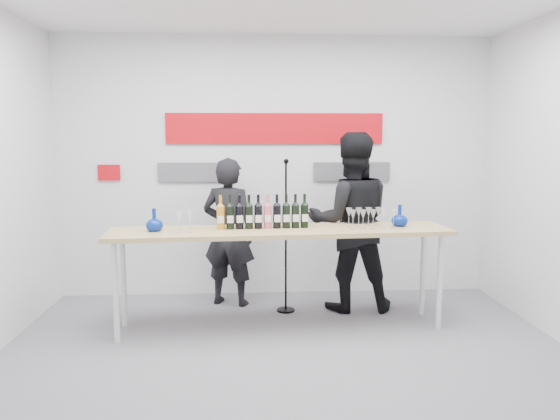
{
  "coord_description": "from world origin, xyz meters",
  "views": [
    {
      "loc": [
        -0.34,
        -4.36,
        1.86
      ],
      "look_at": [
        -0.01,
        0.89,
        1.15
      ],
      "focal_mm": 35.0,
      "sensor_mm": 36.0,
      "label": 1
    }
  ],
  "objects": [
    {
      "name": "mic_stand",
      "position": [
        0.08,
        1.28,
        0.5
      ],
      "size": [
        0.19,
        0.19,
        1.63
      ],
      "rotation": [
        0.0,
        0.0,
        0.02
      ],
      "color": "black",
      "rests_on": "ground"
    },
    {
      "name": "signage",
      "position": [
        -0.06,
        1.97,
        1.81
      ],
      "size": [
        3.38,
        0.02,
        0.79
      ],
      "color": "red",
      "rests_on": "back_wall"
    },
    {
      "name": "ground",
      "position": [
        0.0,
        0.0,
        0.0
      ],
      "size": [
        5.0,
        5.0,
        0.0
      ],
      "primitive_type": "plane",
      "color": "slate",
      "rests_on": "ground"
    },
    {
      "name": "wine_bottles",
      "position": [
        -0.18,
        0.83,
        1.14
      ],
      "size": [
        0.89,
        0.13,
        0.33
      ],
      "rotation": [
        0.0,
        0.0,
        0.06
      ],
      "color": "#BF7F19",
      "rests_on": "tasting_table"
    },
    {
      "name": "tasting_table",
      "position": [
        -0.01,
        0.79,
        0.91
      ],
      "size": [
        3.3,
        0.84,
        0.98
      ],
      "rotation": [
        0.0,
        0.0,
        0.06
      ],
      "color": "#D6B973",
      "rests_on": "ground"
    },
    {
      "name": "glasses_right",
      "position": [
        0.85,
        0.83,
        1.07
      ],
      "size": [
        0.47,
        0.24,
        0.18
      ],
      "color": "silver",
      "rests_on": "tasting_table"
    },
    {
      "name": "decanter_right",
      "position": [
        1.17,
        0.89,
        1.09
      ],
      "size": [
        0.16,
        0.16,
        0.21
      ],
      "primitive_type": null,
      "color": "navy",
      "rests_on": "tasting_table"
    },
    {
      "name": "presenter_left",
      "position": [
        -0.53,
        1.58,
        0.82
      ],
      "size": [
        0.69,
        0.56,
        1.63
      ],
      "primitive_type": "imported",
      "rotation": [
        0.0,
        0.0,
        2.81
      ],
      "color": "black",
      "rests_on": "ground"
    },
    {
      "name": "back_wall",
      "position": [
        0.0,
        2.0,
        1.5
      ],
      "size": [
        5.0,
        0.04,
        3.0
      ],
      "primitive_type": "cube",
      "color": "silver",
      "rests_on": "ground"
    },
    {
      "name": "presenter_right",
      "position": [
        0.77,
        1.34,
        0.95
      ],
      "size": [
        0.93,
        0.73,
        1.9
      ],
      "primitive_type": "imported",
      "rotation": [
        0.0,
        0.0,
        3.13
      ],
      "color": "black",
      "rests_on": "ground"
    },
    {
      "name": "decanter_left",
      "position": [
        -1.2,
        0.75,
        1.09
      ],
      "size": [
        0.16,
        0.16,
        0.21
      ],
      "primitive_type": null,
      "color": "navy",
      "rests_on": "tasting_table"
    },
    {
      "name": "glasses_left",
      "position": [
        -0.91,
        0.73,
        1.07
      ],
      "size": [
        0.17,
        0.23,
        0.18
      ],
      "color": "silver",
      "rests_on": "tasting_table"
    }
  ]
}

